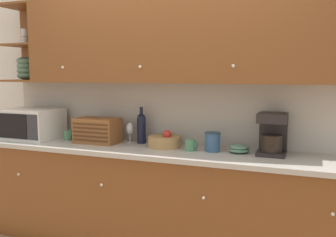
% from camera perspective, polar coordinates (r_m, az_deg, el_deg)
% --- Properties ---
extents(ground_plane, '(24.00, 24.00, 0.00)m').
position_cam_1_polar(ground_plane, '(3.77, 1.22, -17.50)').
color(ground_plane, '#896647').
extents(wall_back, '(5.96, 0.06, 2.60)m').
position_cam_1_polar(wall_back, '(3.48, 1.45, 2.64)').
color(wall_back, white).
rests_on(wall_back, ground_plane).
extents(counter_unit, '(3.58, 0.62, 0.91)m').
position_cam_1_polar(counter_unit, '(3.35, -0.58, -12.31)').
color(counter_unit, brown).
rests_on(counter_unit, ground_plane).
extents(backsplash_panel, '(3.56, 0.01, 0.56)m').
position_cam_1_polar(backsplash_panel, '(3.45, 1.24, 0.83)').
color(backsplash_panel, '#B7B2A8').
rests_on(backsplash_panel, counter_unit).
extents(upper_cabinets, '(3.56, 0.39, 0.76)m').
position_cam_1_polar(upper_cabinets, '(3.22, 2.87, 12.17)').
color(upper_cabinets, brown).
rests_on(upper_cabinets, backsplash_panel).
extents(microwave, '(0.53, 0.43, 0.30)m').
position_cam_1_polar(microwave, '(3.97, -20.04, -0.74)').
color(microwave, silver).
rests_on(microwave, counter_unit).
extents(mug, '(0.10, 0.08, 0.09)m').
position_cam_1_polar(mug, '(3.78, -14.95, -2.48)').
color(mug, '#4C845B').
rests_on(mug, counter_unit).
extents(bread_box, '(0.40, 0.25, 0.23)m').
position_cam_1_polar(bread_box, '(3.55, -10.71, -1.82)').
color(bread_box, brown).
rests_on(bread_box, counter_unit).
extents(wine_glass, '(0.07, 0.07, 0.19)m').
position_cam_1_polar(wine_glass, '(3.53, -5.85, -1.62)').
color(wine_glass, silver).
rests_on(wine_glass, counter_unit).
extents(wine_bottle, '(0.08, 0.08, 0.34)m').
position_cam_1_polar(wine_bottle, '(3.48, -4.08, -1.28)').
color(wine_bottle, black).
rests_on(wine_bottle, counter_unit).
extents(fruit_basket, '(0.29, 0.29, 0.16)m').
position_cam_1_polar(fruit_basket, '(3.30, -0.54, -3.49)').
color(fruit_basket, '#A87F4C').
rests_on(fruit_basket, counter_unit).
extents(mug_blue_second, '(0.11, 0.09, 0.09)m').
position_cam_1_polar(mug_blue_second, '(3.16, 3.46, -4.07)').
color(mug_blue_second, '#4C845B').
rests_on(mug_blue_second, counter_unit).
extents(storage_canister, '(0.13, 0.13, 0.16)m').
position_cam_1_polar(storage_canister, '(3.13, 6.80, -3.55)').
color(storage_canister, '#33567A').
rests_on(storage_canister, counter_unit).
extents(bowl_stack_on_counter, '(0.17, 0.17, 0.07)m').
position_cam_1_polar(bowl_stack_on_counter, '(3.12, 10.75, -4.52)').
color(bowl_stack_on_counter, slate).
rests_on(bowl_stack_on_counter, counter_unit).
extents(coffee_maker, '(0.22, 0.24, 0.34)m').
position_cam_1_polar(coffee_maker, '(3.09, 15.62, -2.22)').
color(coffee_maker, black).
rests_on(coffee_maker, counter_unit).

